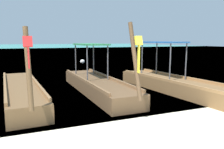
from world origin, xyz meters
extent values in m
plane|color=beige|center=(0.00, 0.00, 0.00)|extent=(120.00, 120.00, 0.00)
plane|color=#2DB29E|center=(0.00, 61.72, 0.00)|extent=(120.00, 120.00, 0.00)
cube|color=brown|center=(-2.98, 5.21, 0.26)|extent=(1.43, 6.35, 0.52)
cube|color=brown|center=(-3.51, 5.18, 0.57)|extent=(0.36, 5.79, 0.10)
cube|color=brown|center=(-2.46, 5.23, 0.57)|extent=(0.36, 5.79, 0.10)
cylinder|color=brown|center=(-2.82, 1.97, 1.48)|extent=(0.15, 0.60, 1.94)
cube|color=red|center=(-2.82, 1.81, 2.09)|extent=(0.21, 0.13, 0.25)
cube|color=red|center=(-2.82, 1.79, 1.73)|extent=(0.03, 0.08, 0.48)
cube|color=brown|center=(-0.11, 5.10, 0.26)|extent=(1.28, 6.12, 0.52)
cube|color=brown|center=(-0.69, 5.09, 0.57)|extent=(0.12, 5.62, 0.10)
cube|color=brown|center=(0.47, 5.10, 0.57)|extent=(0.12, 5.62, 0.10)
cylinder|color=brown|center=(-0.08, 1.87, 1.56)|extent=(0.13, 0.76, 2.12)
cube|color=yellow|center=(-0.08, 1.70, 2.11)|extent=(0.20, 0.13, 0.25)
cube|color=yellow|center=(-0.08, 1.68, 1.62)|extent=(0.03, 0.08, 0.74)
cylinder|color=#4C4C51|center=(-0.54, 4.94, 1.22)|extent=(0.05, 0.05, 1.39)
cylinder|color=#4C4C51|center=(0.33, 4.95, 1.22)|extent=(0.05, 0.05, 1.39)
cylinder|color=#4C4C51|center=(-0.55, 6.77, 1.22)|extent=(0.05, 0.05, 1.39)
cylinder|color=#4C4C51|center=(0.31, 6.78, 1.22)|extent=(0.05, 0.05, 1.39)
cube|color=#2D844C|center=(-0.11, 5.86, 1.94)|extent=(1.07, 2.04, 0.06)
cube|color=brown|center=(2.89, 3.94, 0.25)|extent=(1.79, 6.39, 0.51)
cube|color=#996C3F|center=(2.33, 3.89, 0.56)|extent=(0.62, 5.78, 0.10)
cube|color=#996C3F|center=(3.45, 3.99, 0.56)|extent=(0.62, 5.78, 0.10)
cylinder|color=#4C4C51|center=(2.48, 3.75, 1.26)|extent=(0.05, 0.05, 1.49)
cylinder|color=#4C4C51|center=(3.33, 3.82, 1.26)|extent=(0.05, 0.05, 1.49)
cylinder|color=#4C4C51|center=(2.31, 5.63, 1.26)|extent=(0.05, 0.05, 1.49)
cylinder|color=#4C4C51|center=(3.15, 5.71, 1.26)|extent=(0.05, 0.05, 1.49)
cube|color=#235BA3|center=(2.82, 4.73, 2.03)|extent=(1.22, 2.18, 0.06)
sphere|color=white|center=(2.38, 16.41, 0.20)|extent=(0.39, 0.39, 0.39)
camera|label=1|loc=(-3.05, -3.62, 2.13)|focal=36.71mm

